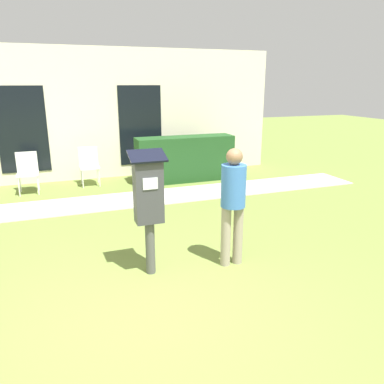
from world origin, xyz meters
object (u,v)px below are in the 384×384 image
at_px(outdoor_chair_middle, 89,163).
at_px(outdoor_chair_right, 145,159).
at_px(outdoor_chair_left, 27,169).
at_px(parking_meter, 149,197).
at_px(person_standing, 233,198).

distance_m(outdoor_chair_middle, outdoor_chair_right, 1.34).
distance_m(outdoor_chair_left, outdoor_chair_middle, 1.36).
height_order(outdoor_chair_middle, outdoor_chair_right, same).
bearing_deg(parking_meter, outdoor_chair_left, 110.02).
relative_size(outdoor_chair_left, outdoor_chair_middle, 1.00).
height_order(person_standing, outdoor_chair_right, person_standing).
bearing_deg(parking_meter, outdoor_chair_middle, 93.73).
bearing_deg(outdoor_chair_right, outdoor_chair_left, 171.09).
bearing_deg(person_standing, outdoor_chair_middle, 122.09).
distance_m(person_standing, outdoor_chair_left, 5.42).
xyz_separation_m(person_standing, outdoor_chair_middle, (-1.39, 4.89, -0.40)).
xyz_separation_m(outdoor_chair_left, outdoor_chair_right, (2.68, 0.18, 0.00)).
bearing_deg(outdoor_chair_left, outdoor_chair_middle, 28.46).
height_order(parking_meter, outdoor_chair_left, parking_meter).
bearing_deg(outdoor_chair_right, parking_meter, -115.10).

